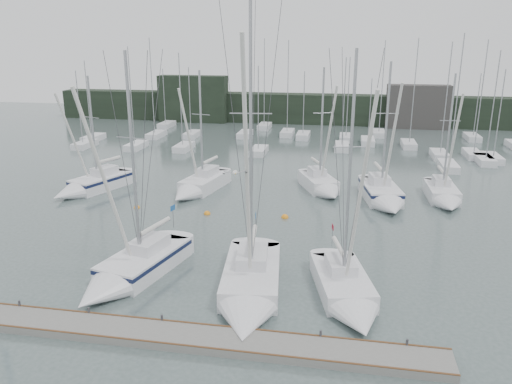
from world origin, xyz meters
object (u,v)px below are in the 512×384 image
sailboat_mid_e (444,197)px  buoy_c (137,208)px  buoy_a (207,214)px  sailboat_near_right (349,297)px  sailboat_mid_a (89,186)px  sailboat_near_center (249,294)px  sailboat_mid_d (384,197)px  sailboat_mid_c (323,186)px  buoy_b (285,218)px  sailboat_near_left (128,273)px  sailboat_mid_b (197,187)px

sailboat_mid_e → buoy_c: 27.22m
buoy_a → sailboat_near_right: bearing=-48.3°
sailboat_mid_a → sailboat_mid_e: sailboat_mid_e is taller
sailboat_near_center → sailboat_mid_d: (8.44, 19.24, 0.09)m
sailboat_mid_c → buoy_a: (-9.22, -7.89, -0.61)m
sailboat_near_right → buoy_b: sailboat_near_right is taller
buoy_a → sailboat_mid_e: bearing=18.3°
sailboat_near_center → sailboat_mid_d: bearing=59.5°
buoy_c → sailboat_near_center: bearing=-48.3°
sailboat_near_right → sailboat_mid_a: size_ratio=1.24×
sailboat_mid_d → buoy_b: size_ratio=21.84×
sailboat_mid_c → buoy_a: 12.15m
sailboat_near_left → sailboat_mid_d: (16.11, 18.08, 0.05)m
sailboat_mid_a → buoy_a: sailboat_mid_a is taller
sailboat_mid_d → sailboat_mid_e: sailboat_mid_d is taller
sailboat_mid_a → buoy_c: sailboat_mid_a is taller
buoy_b → sailboat_near_left: bearing=-121.5°
sailboat_mid_d → sailboat_mid_b: bearing=169.5°
sailboat_near_left → sailboat_mid_d: sailboat_near_left is taller
sailboat_near_left → buoy_a: size_ratio=25.75×
buoy_a → buoy_c: buoy_a is taller
sailboat_mid_a → sailboat_near_left: bearing=-35.0°
sailboat_near_right → buoy_b: size_ratio=24.12×
sailboat_mid_c → buoy_b: bearing=-132.2°
sailboat_near_right → sailboat_mid_c: (-2.50, 21.04, 0.08)m
sailboat_near_left → sailboat_mid_a: sailboat_near_left is taller
sailboat_near_center → sailboat_mid_c: sailboat_near_center is taller
sailboat_mid_b → buoy_a: size_ratio=21.69×
sailboat_mid_c → buoy_a: size_ratio=22.03×
buoy_b → buoy_c: bearing=179.2°
sailboat_mid_a → sailboat_mid_d: size_ratio=0.89×
sailboat_near_right → sailboat_mid_e: 21.47m
sailboat_near_left → sailboat_mid_b: size_ratio=1.19×
sailboat_mid_a → sailboat_mid_d: bearing=23.6°
sailboat_near_center → buoy_c: size_ratio=33.36×
sailboat_near_right → buoy_c: 22.71m
sailboat_near_right → sailboat_mid_a: 29.93m
sailboat_mid_a → sailboat_mid_c: bearing=30.7°
buoy_a → buoy_b: (6.53, 0.28, 0.00)m
sailboat_mid_c → buoy_c: bearing=-177.3°
sailboat_mid_c → buoy_c: sailboat_mid_c is taller
sailboat_mid_d → buoy_a: bearing=-169.7°
sailboat_near_right → sailboat_mid_a: bearing=131.4°
sailboat_near_right → buoy_c: sailboat_near_right is taller
sailboat_near_center → buoy_b: sailboat_near_center is taller
buoy_b → buoy_c: buoy_b is taller
sailboat_near_right → sailboat_mid_e: bearing=53.7°
sailboat_near_right → buoy_a: sailboat_near_right is taller
sailboat_near_center → sailboat_mid_b: bearing=107.7°
sailboat_near_left → buoy_b: sailboat_near_left is taller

